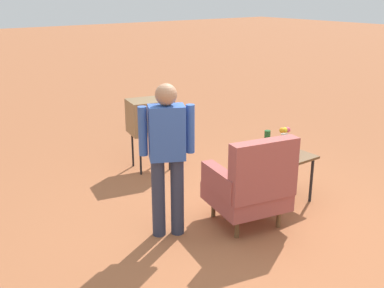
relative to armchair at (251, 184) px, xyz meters
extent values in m
plane|color=#A05B38|center=(0.10, 0.06, -0.50)|extent=(60.00, 60.00, 0.00)
cylinder|color=brown|center=(-0.33, -0.31, -0.39)|extent=(0.05, 0.05, 0.22)
cylinder|color=brown|center=(0.19, -0.41, -0.39)|extent=(0.05, 0.05, 0.22)
cylinder|color=brown|center=(-0.23, 0.21, -0.39)|extent=(0.05, 0.05, 0.22)
cylinder|color=brown|center=(0.29, 0.11, -0.39)|extent=(0.05, 0.05, 0.22)
cube|color=#9E4C47|center=(-0.02, -0.10, -0.18)|extent=(0.89, 0.89, 0.20)
cube|color=#9E4C47|center=(0.04, 0.21, 0.24)|extent=(0.78, 0.31, 0.64)
cube|color=#9E4C47|center=(-0.33, -0.04, 0.05)|extent=(0.27, 0.70, 0.26)
cube|color=#9E4C47|center=(0.29, -0.16, 0.05)|extent=(0.27, 0.70, 0.26)
cylinder|color=black|center=(-1.04, -0.46, -0.21)|extent=(0.04, 0.04, 0.57)
cylinder|color=black|center=(-0.59, -0.46, -0.21)|extent=(0.04, 0.04, 0.57)
cylinder|color=black|center=(-1.04, -0.01, -0.21)|extent=(0.04, 0.04, 0.57)
cylinder|color=black|center=(-0.59, -0.01, -0.21)|extent=(0.04, 0.04, 0.57)
cube|color=brown|center=(-0.81, -0.24, 0.09)|extent=(0.56, 0.56, 0.03)
cylinder|color=black|center=(0.19, -2.04, -0.22)|extent=(0.03, 0.03, 0.55)
cylinder|color=black|center=(-0.24, -1.95, -0.22)|extent=(0.03, 0.03, 0.55)
cylinder|color=black|center=(0.11, -2.39, -0.22)|extent=(0.03, 0.03, 0.55)
cylinder|color=black|center=(-0.32, -2.30, -0.22)|extent=(0.03, 0.03, 0.55)
cube|color=olive|center=(-0.06, -2.17, 0.29)|extent=(0.68, 0.56, 0.48)
cube|color=#383D3F|center=(-0.02, -1.95, 0.29)|extent=(0.41, 0.10, 0.34)
cylinder|color=#2D3347|center=(0.74, -0.35, -0.07)|extent=(0.14, 0.14, 0.86)
cylinder|color=#2D3347|center=(0.92, -0.44, -0.07)|extent=(0.14, 0.14, 0.86)
cube|color=#3356A8|center=(0.83, -0.39, 0.64)|extent=(0.42, 0.36, 0.56)
cylinder|color=#3356A8|center=(0.61, -0.29, 0.67)|extent=(0.09, 0.09, 0.50)
cylinder|color=#3356A8|center=(1.04, -0.50, 0.67)|extent=(0.09, 0.09, 0.50)
sphere|color=#A37556|center=(0.83, -0.39, 1.03)|extent=(0.22, 0.22, 0.22)
cylinder|color=#1E5623|center=(-0.58, -0.35, 0.26)|extent=(0.07, 0.07, 0.32)
cylinder|color=silver|center=(-0.59, -0.01, 0.20)|extent=(0.06, 0.06, 0.20)
cylinder|color=blue|center=(-0.82, -0.26, 0.16)|extent=(0.07, 0.07, 0.12)
cylinder|color=red|center=(-0.87, -0.18, 0.16)|extent=(0.07, 0.07, 0.12)
cylinder|color=silver|center=(-0.99, -0.45, 0.19)|extent=(0.09, 0.09, 0.18)
sphere|color=yellow|center=(-0.99, -0.45, 0.33)|extent=(0.07, 0.07, 0.07)
sphere|color=#E04C66|center=(-1.03, -0.44, 0.33)|extent=(0.07, 0.07, 0.07)
sphere|color=orange|center=(-0.95, -0.46, 0.33)|extent=(0.07, 0.07, 0.07)
ellipsoid|color=#475B33|center=(-1.11, -4.08, -0.34)|extent=(0.40, 0.40, 0.31)
camera|label=1|loc=(3.31, 3.36, 2.01)|focal=43.75mm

